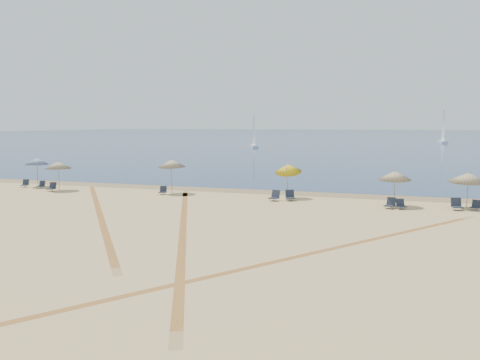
# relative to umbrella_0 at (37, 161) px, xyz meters

# --- Properties ---
(ground) EXTENTS (160.00, 160.00, 0.00)m
(ground) POSITION_rel_umbrella_0_xyz_m (18.11, -21.04, -2.12)
(ground) COLOR tan
(ground) RESTS_ON ground
(ocean) EXTENTS (500.00, 500.00, 0.00)m
(ocean) POSITION_rel_umbrella_0_xyz_m (18.11, 203.96, -2.11)
(ocean) COLOR #0C2151
(ocean) RESTS_ON ground
(wet_sand) EXTENTS (500.00, 500.00, 0.00)m
(wet_sand) POSITION_rel_umbrella_0_xyz_m (18.11, 2.96, -2.11)
(wet_sand) COLOR olive
(wet_sand) RESTS_ON ground
(umbrella_0) EXTENTS (1.94, 1.94, 2.46)m
(umbrella_0) POSITION_rel_umbrella_0_xyz_m (0.00, 0.00, 0.00)
(umbrella_0) COLOR gray
(umbrella_0) RESTS_ON ground
(umbrella_1) EXTENTS (2.03, 2.03, 2.35)m
(umbrella_1) POSITION_rel_umbrella_0_xyz_m (3.33, -1.55, -0.11)
(umbrella_1) COLOR gray
(umbrella_1) RESTS_ON ground
(umbrella_2) EXTENTS (2.04, 2.07, 2.63)m
(umbrella_2) POSITION_rel_umbrella_0_xyz_m (12.47, -0.28, 0.16)
(umbrella_2) COLOR gray
(umbrella_2) RESTS_ON ground
(umbrella_3) EXTENTS (1.86, 1.94, 2.64)m
(umbrella_3) POSITION_rel_umbrella_0_xyz_m (21.28, 0.15, -0.01)
(umbrella_3) COLOR gray
(umbrella_3) RESTS_ON ground
(umbrella_4) EXTENTS (2.03, 2.06, 2.33)m
(umbrella_4) POSITION_rel_umbrella_0_xyz_m (28.50, -1.24, -0.14)
(umbrella_4) COLOR gray
(umbrella_4) RESTS_ON ground
(umbrella_5) EXTENTS (2.30, 2.34, 2.30)m
(umbrella_5) POSITION_rel_umbrella_0_xyz_m (32.80, -0.56, -0.19)
(umbrella_5) COLOR gray
(umbrella_5) RESTS_ON ground
(chair_0) EXTENTS (0.67, 0.73, 0.63)m
(chair_0) POSITION_rel_umbrella_0_xyz_m (-0.80, -0.57, -1.84)
(chair_0) COLOR black
(chair_0) RESTS_ON ground
(chair_1) EXTENTS (0.57, 0.64, 0.60)m
(chair_1) POSITION_rel_umbrella_0_xyz_m (0.96, -0.73, -1.86)
(chair_1) COLOR black
(chair_1) RESTS_ON ground
(chair_2) EXTENTS (0.62, 0.71, 0.68)m
(chair_2) POSITION_rel_umbrella_0_xyz_m (2.96, -1.94, -1.82)
(chair_2) COLOR black
(chair_2) RESTS_ON ground
(chair_3) EXTENTS (0.64, 0.70, 0.62)m
(chair_3) POSITION_rel_umbrella_0_xyz_m (12.03, -0.90, -1.85)
(chair_3) COLOR black
(chair_3) RESTS_ON ground
(chair_4) EXTENTS (0.75, 0.82, 0.72)m
(chair_4) POSITION_rel_umbrella_0_xyz_m (20.70, -1.32, -1.80)
(chair_4) COLOR black
(chair_4) RESTS_ON ground
(chair_5) EXTENTS (0.83, 0.88, 0.72)m
(chair_5) POSITION_rel_umbrella_0_xyz_m (21.68, -0.89, -1.80)
(chair_5) COLOR black
(chair_5) RESTS_ON ground
(chair_6) EXTENTS (0.75, 0.81, 0.69)m
(chair_6) POSITION_rel_umbrella_0_xyz_m (28.31, -2.15, -1.82)
(chair_6) COLOR black
(chair_6) RESTS_ON ground
(chair_7) EXTENTS (0.71, 0.76, 0.62)m
(chair_7) POSITION_rel_umbrella_0_xyz_m (28.93, -2.13, -1.85)
(chair_7) COLOR black
(chair_7) RESTS_ON ground
(chair_8) EXTENTS (0.75, 0.83, 0.73)m
(chair_8) POSITION_rel_umbrella_0_xyz_m (32.16, -1.43, -1.80)
(chair_8) COLOR black
(chair_8) RESTS_ON ground
(chair_9) EXTENTS (0.69, 0.74, 0.61)m
(chair_9) POSITION_rel_umbrella_0_xyz_m (33.26, -1.06, -1.85)
(chair_9) COLOR black
(chair_9) RESTS_ON ground
(sailboat_0) EXTENTS (2.29, 6.12, 8.90)m
(sailboat_0) POSITION_rel_umbrella_0_xyz_m (37.10, 112.50, 0.57)
(sailboat_0) COLOR white
(sailboat_0) RESTS_ON ocean
(sailboat_2) EXTENTS (3.23, 4.80, 7.09)m
(sailboat_2) POSITION_rel_umbrella_0_xyz_m (-3.46, 72.74, 0.03)
(sailboat_2) COLOR white
(sailboat_2) RESTS_ON ocean
(tire_tracks) EXTENTS (53.19, 47.43, 0.00)m
(tire_tracks) POSITION_rel_umbrella_0_xyz_m (18.29, -11.77, -2.12)
(tire_tracks) COLOR tan
(tire_tracks) RESTS_ON ground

